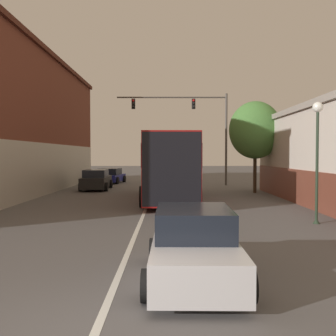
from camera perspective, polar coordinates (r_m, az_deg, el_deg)
The scene contains 8 objects.
lane_center_line at distance 20.49m, azimuth -2.82°, elevation -4.94°, with size 0.14×42.43×0.01m.
bus at distance 21.44m, azimuth 0.13°, elevation 0.59°, with size 3.06×10.31×3.48m.
hatchback_foreground at distance 7.95m, azimuth 3.81°, elevation -11.26°, with size 1.94×3.89×1.39m.
parked_car_left_near at distance 28.10m, azimuth -10.36°, elevation -1.73°, with size 2.01×4.51×1.41m.
parked_car_left_mid at distance 34.37m, azimuth -8.34°, elevation -1.16°, with size 2.40×4.03×1.28m.
traffic_signal_gantry at distance 31.73m, azimuth 3.95°, elevation 7.10°, with size 8.84×0.36×7.34m.
street_lamp at distance 14.91m, azimuth 20.86°, elevation 3.09°, with size 0.37×0.37×4.33m.
street_tree_near at distance 25.91m, azimuth 12.55°, elevation 5.38°, with size 3.35×3.02×5.88m.
Camera 1 is at (1.01, -5.10, 2.47)m, focal length 42.00 mm.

